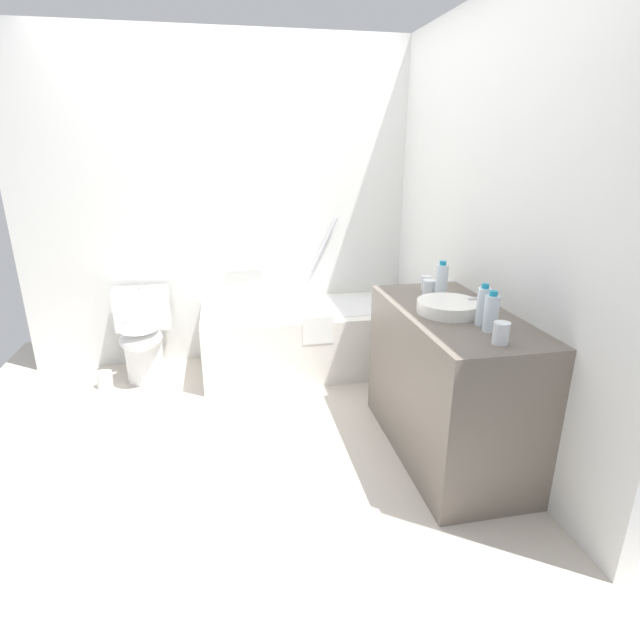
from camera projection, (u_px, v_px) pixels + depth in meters
ground_plane at (248, 432)px, 3.04m from camera, size 3.74×3.74×0.00m
wall_back_tiled at (231, 207)px, 3.81m from camera, size 3.14×0.10×2.44m
wall_right_mirror at (482, 226)px, 2.90m from camera, size 0.10×2.83×2.44m
bathtub at (309, 336)px, 3.85m from camera, size 1.61×0.71×1.13m
toilet at (143, 335)px, 3.68m from camera, size 0.40×0.52×0.67m
vanity_counter at (448, 384)px, 2.73m from camera, size 0.55×1.16×0.84m
sink_basin at (448, 307)px, 2.57m from camera, size 0.33×0.33×0.06m
sink_faucet at (483, 305)px, 2.61m from camera, size 0.11×0.15×0.08m
water_bottle_0 at (442, 281)px, 2.80m from camera, size 0.07×0.07×0.22m
water_bottle_1 at (491, 313)px, 2.29m from camera, size 0.07×0.07×0.20m
water_bottle_2 at (483, 306)px, 2.38m from camera, size 0.06×0.06×0.21m
drinking_glass_0 at (501, 333)px, 2.16m from camera, size 0.07×0.07×0.10m
drinking_glass_1 at (426, 283)px, 2.99m from camera, size 0.06×0.06×0.08m
drinking_glass_2 at (429, 287)px, 2.89m from camera, size 0.08×0.08×0.09m
toilet_paper_roll at (105, 380)px, 3.60m from camera, size 0.11×0.11×0.12m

